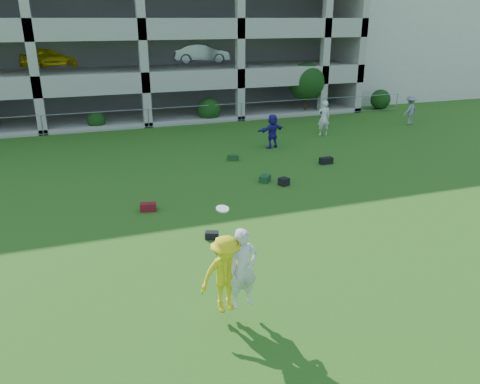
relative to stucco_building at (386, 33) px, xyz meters
name	(u,v)px	position (x,y,z in m)	size (l,w,h in m)	color
ground	(270,284)	(-23.00, -28.00, -5.00)	(100.00, 100.00, 0.00)	#235114
stucco_building	(386,33)	(0.00, 0.00, 0.00)	(16.00, 14.00, 10.00)	beige
bystander_d	(272,131)	(-17.74, -15.80, -4.13)	(1.61, 0.51, 1.74)	navy
bystander_e	(324,118)	(-13.90, -14.20, -4.01)	(0.72, 0.47, 1.97)	silver
bystander_f	(410,110)	(-7.40, -13.45, -4.10)	(1.16, 0.67, 1.80)	gray
bag_red_a	(148,207)	(-25.12, -22.16, -4.86)	(0.55, 0.30, 0.28)	#5D1012
bag_black_b	(212,235)	(-23.64, -24.99, -4.89)	(0.40, 0.25, 0.22)	black
bag_green_c	(265,179)	(-20.12, -20.65, -4.87)	(0.50, 0.35, 0.26)	#12331B
crate_d	(284,182)	(-19.57, -21.30, -4.85)	(0.35, 0.35, 0.30)	black
bag_black_e	(326,161)	(-16.52, -19.26, -4.85)	(0.60, 0.30, 0.30)	black
bag_green_g	(233,158)	(-20.38, -17.30, -4.88)	(0.50, 0.30, 0.25)	#153B17
frisbee_contest	(230,272)	(-24.37, -29.03, -3.83)	(1.34, 0.76, 2.39)	yellow
parking_garage	(124,22)	(-23.00, -0.30, 1.01)	(30.00, 14.00, 12.00)	#9E998C
fence	(148,118)	(-23.00, -9.00, -4.39)	(36.06, 0.06, 1.20)	gray
shrub_row	(217,97)	(-18.41, -8.30, -3.49)	(34.38, 2.52, 3.50)	#163D11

